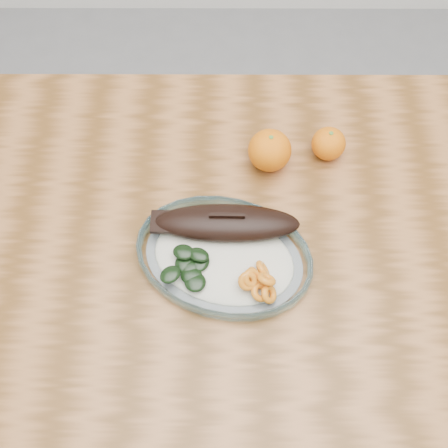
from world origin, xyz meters
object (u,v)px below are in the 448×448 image
at_px(dining_table, 256,269).
at_px(orange_left, 270,150).
at_px(plated_meal, 224,254).
at_px(orange_right, 328,144).

relative_size(dining_table, orange_left, 15.02).
xyz_separation_m(plated_meal, orange_right, (0.19, 0.22, 0.01)).
height_order(dining_table, orange_left, orange_left).
xyz_separation_m(orange_left, orange_right, (0.11, 0.02, -0.01)).
bearing_deg(orange_right, dining_table, -124.02).
xyz_separation_m(plated_meal, orange_left, (0.08, 0.20, 0.02)).
height_order(plated_meal, orange_right, plated_meal).
relative_size(dining_table, plated_meal, 1.80).
height_order(orange_left, orange_right, orange_left).
bearing_deg(dining_table, orange_left, 82.89).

